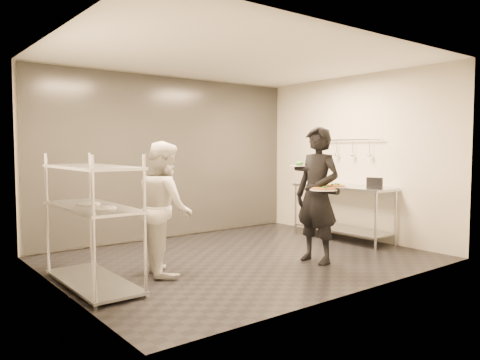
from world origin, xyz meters
TOP-DOWN VIEW (x-y plane):
  - room_shell at (0.00, 1.18)m, footprint 5.00×4.00m
  - pass_rack at (-2.15, -0.00)m, footprint 0.60×1.60m
  - prep_counter at (2.18, 0.00)m, footprint 0.60×1.80m
  - utensil_rail at (2.43, -0.00)m, footprint 0.07×1.20m
  - waiter at (0.67, -0.81)m, footprint 0.49×0.71m
  - chef at (-1.24, -0.03)m, footprint 0.81×0.94m
  - pizza_plate_near at (0.51, -1.06)m, footprint 0.35×0.35m
  - pizza_plate_far at (0.78, -1.03)m, footprint 0.30×0.30m
  - salad_plate at (0.61, -0.51)m, footprint 0.26×0.26m
  - pos_monitor at (2.06, -0.72)m, footprint 0.10×0.26m
  - bottle_green at (2.09, 0.76)m, footprint 0.08×0.08m
  - bottle_clear at (2.22, 0.80)m, footprint 0.06×0.06m
  - bottle_dark at (2.14, 0.72)m, footprint 0.06×0.06m

SIDE VIEW (x-z plane):
  - prep_counter at x=2.18m, z-range 0.17..1.09m
  - pass_rack at x=-2.15m, z-range 0.02..1.52m
  - chef at x=-1.24m, z-range 0.00..1.65m
  - waiter at x=0.67m, z-range 0.00..1.85m
  - pos_monitor at x=2.06m, z-range 0.92..1.10m
  - bottle_clear at x=2.22m, z-range 0.92..1.11m
  - bottle_dark at x=2.14m, z-range 0.92..1.11m
  - pizza_plate_near at x=0.51m, z-range 1.00..1.06m
  - pizza_plate_far at x=0.78m, z-range 1.03..1.08m
  - bottle_green at x=2.09m, z-range 0.92..1.20m
  - salad_plate at x=0.61m, z-range 1.30..1.37m
  - room_shell at x=0.00m, z-range 0.00..2.80m
  - utensil_rail at x=2.43m, z-range 1.39..1.70m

